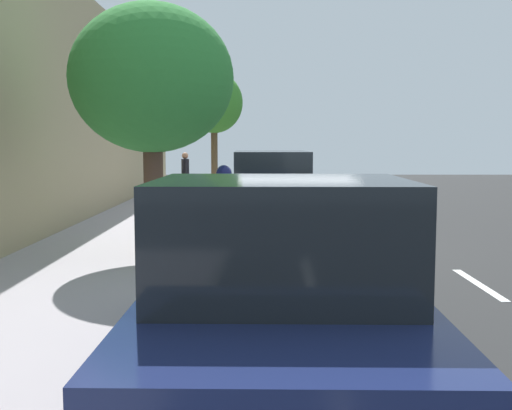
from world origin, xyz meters
TOP-DOWN VIEW (x-y plane):
  - ground at (0.00, 0.00)m, footprint 58.44×58.44m
  - sidewalk at (3.59, 0.00)m, footprint 3.61×36.53m
  - curb_edge at (1.71, 0.00)m, footprint 0.16×36.53m
  - lane_stripe_centre at (-2.59, -0.36)m, footprint 0.14×35.80m
  - lane_stripe_bike_edge at (0.24, 0.00)m, footprint 0.12×36.53m
  - building_facade at (5.65, 0.00)m, footprint 0.50×36.53m
  - parked_sedan_silver_nearest at (0.60, -8.13)m, footprint 1.88×4.42m
  - parked_suv_black_second at (0.52, -1.42)m, footprint 1.99×4.71m
  - parked_pickup_dark_blue_mid at (0.68, 8.36)m, footprint 2.09×5.33m
  - bicycle_at_curb at (1.25, 2.72)m, footprint 1.77×0.46m
  - cyclist_with_backpack at (1.47, 2.26)m, footprint 0.50×0.58m
  - street_tree_near_cyclist at (2.74, -14.99)m, footprint 2.56×2.56m
  - street_tree_mid_block at (2.74, 1.98)m, footprint 2.94×2.94m
  - pedestrian_on_phone at (3.47, -9.72)m, footprint 0.32×0.60m
  - fire_hydrant at (2.14, -6.19)m, footprint 0.22×0.22m

SIDE VIEW (x-z plane):
  - ground at x=0.00m, z-range 0.00..0.00m
  - lane_stripe_centre at x=-2.59m, z-range 0.00..0.01m
  - lane_stripe_bike_edge at x=0.24m, z-range 0.00..0.01m
  - sidewalk at x=3.59m, z-range 0.00..0.14m
  - curb_edge at x=1.71m, z-range 0.00..0.14m
  - bicycle_at_curb at x=1.25m, z-range -0.01..0.79m
  - fire_hydrant at x=2.14m, z-range 0.15..0.99m
  - parked_sedan_silver_nearest at x=0.60m, z-range -0.01..1.51m
  - parked_pickup_dark_blue_mid at x=0.68m, z-range -0.07..1.88m
  - parked_suv_black_second at x=0.52m, z-range 0.03..2.02m
  - pedestrian_on_phone at x=3.47m, z-range 0.25..1.93m
  - cyclist_with_backpack at x=1.47m, z-range 0.21..2.00m
  - building_facade at x=5.65m, z-range 0.00..6.16m
  - street_tree_mid_block at x=2.74m, z-range 1.05..5.58m
  - street_tree_near_cyclist at x=2.74m, z-range 1.33..6.49m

